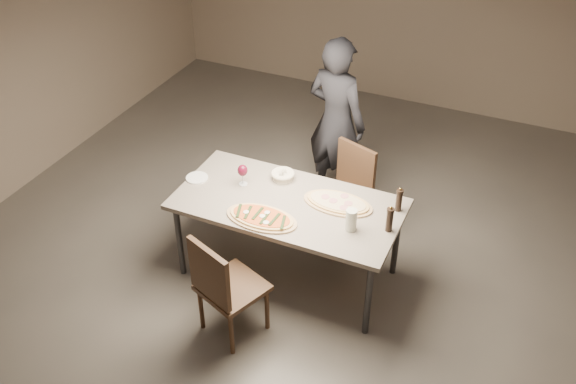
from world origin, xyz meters
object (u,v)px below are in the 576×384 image
at_px(ham_pizza, 338,203).
at_px(pepper_mill_left, 390,219).
at_px(bread_basket, 283,175).
at_px(carafe, 351,220).
at_px(diner, 336,122).
at_px(dining_table, 288,208).
at_px(zucchini_pizza, 262,217).
at_px(chair_near, 223,285).
at_px(chair_far, 348,188).

distance_m(ham_pizza, pepper_mill_left, 0.49).
xyz_separation_m(bread_basket, carafe, (0.74, -0.40, 0.05)).
bearing_deg(pepper_mill_left, diner, 125.60).
relative_size(dining_table, carafe, 10.07).
distance_m(ham_pizza, diner, 1.17).
bearing_deg(zucchini_pizza, dining_table, 76.73).
xyz_separation_m(chair_near, diner, (0.09, 2.04, 0.32)).
bearing_deg(carafe, chair_far, 110.36).
relative_size(carafe, chair_near, 0.19).
distance_m(bread_basket, pepper_mill_left, 1.04).
distance_m(zucchini_pizza, chair_far, 1.09).
height_order(zucchini_pizza, chair_near, chair_near).
distance_m(bread_basket, chair_near, 1.13).
height_order(ham_pizza, pepper_mill_left, pepper_mill_left).
relative_size(bread_basket, diner, 0.12).
distance_m(pepper_mill_left, chair_near, 1.31).
bearing_deg(diner, dining_table, 106.77).
bearing_deg(pepper_mill_left, bread_basket, 163.74).
height_order(chair_far, diner, diner).
xyz_separation_m(dining_table, carafe, (0.57, -0.12, 0.15)).
bearing_deg(carafe, ham_pizza, 127.69).
bearing_deg(diner, chair_near, 101.49).
height_order(zucchini_pizza, pepper_mill_left, pepper_mill_left).
relative_size(pepper_mill_left, chair_near, 0.24).
height_order(pepper_mill_left, chair_far, pepper_mill_left).
bearing_deg(ham_pizza, carafe, -75.16).
xyz_separation_m(zucchini_pizza, chair_far, (0.35, 1.00, -0.27)).
bearing_deg(pepper_mill_left, carafe, -158.40).
relative_size(dining_table, ham_pizza, 3.18).
height_order(bread_basket, chair_near, chair_near).
height_order(ham_pizza, chair_far, chair_far).
bearing_deg(chair_far, zucchini_pizza, 89.93).
bearing_deg(dining_table, carafe, -11.82).
xyz_separation_m(dining_table, diner, (-0.06, 1.22, 0.14)).
bearing_deg(zucchini_pizza, chair_far, 76.24).
bearing_deg(zucchini_pizza, diner, 94.08).
relative_size(carafe, diner, 0.11).
relative_size(bread_basket, pepper_mill_left, 0.88).
bearing_deg(bread_basket, dining_table, -58.32).
xyz_separation_m(bread_basket, chair_far, (0.43, 0.44, -0.29)).
bearing_deg(pepper_mill_left, ham_pizza, 161.82).
xyz_separation_m(dining_table, pepper_mill_left, (0.83, -0.01, 0.16)).
distance_m(ham_pizza, chair_near, 1.12).
height_order(pepper_mill_left, carafe, pepper_mill_left).
bearing_deg(dining_table, diner, 92.62).
bearing_deg(pepper_mill_left, chair_far, 127.99).
relative_size(zucchini_pizza, chair_near, 0.63).
bearing_deg(chair_near, zucchini_pizza, 105.54).
height_order(zucchini_pizza, diner, diner).
bearing_deg(chair_far, carafe, 129.64).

